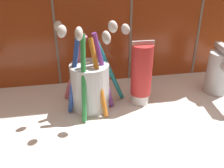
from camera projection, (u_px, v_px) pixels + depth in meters
sink_counter at (142, 121)px, 48.86cm from camera, size 68.97×35.82×2.00cm
toothbrush_cup at (90, 83)px, 48.90cm from camera, size 15.32×12.63×18.32cm
toothpaste_tube at (141, 74)px, 50.13cm from camera, size 4.40×4.19×13.60cm
sink_faucet at (221, 72)px, 54.26cm from camera, size 5.22×12.50×11.07cm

